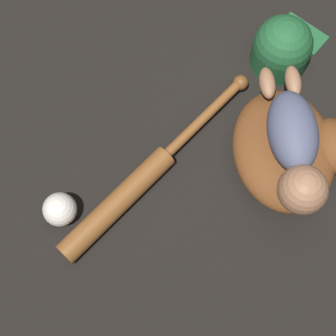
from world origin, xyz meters
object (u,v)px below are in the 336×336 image
(baseball_bat, at_px, (136,185))
(baseball, at_px, (60,209))
(baseball_glove, at_px, (292,149))
(baby_figure, at_px, (295,147))
(baseball_cap, at_px, (282,47))

(baseball_bat, height_order, baseball, baseball)
(baseball_glove, distance_m, baby_figure, 0.11)
(baseball_glove, distance_m, baseball, 0.54)
(baseball_bat, bearing_deg, baby_figure, 109.70)
(baseball, bearing_deg, baseball_cap, 141.07)
(baby_figure, height_order, baseball, baby_figure)
(baseball_cap, bearing_deg, baseball_bat, -32.64)
(baseball_glove, relative_size, baseball_bat, 0.67)
(baseball_glove, bearing_deg, baseball_cap, -166.50)
(baseball_glove, distance_m, baseball_cap, 0.27)
(baseball, xyz_separation_m, baseball_cap, (-0.52, 0.42, 0.02))
(baseball_glove, xyz_separation_m, baseball_bat, (0.16, -0.33, -0.02))
(baseball, bearing_deg, baseball_glove, 117.96)
(baseball_bat, xyz_separation_m, baseball_cap, (-0.42, 0.27, 0.03))
(baseball_glove, height_order, baseball_bat, baseball_glove)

